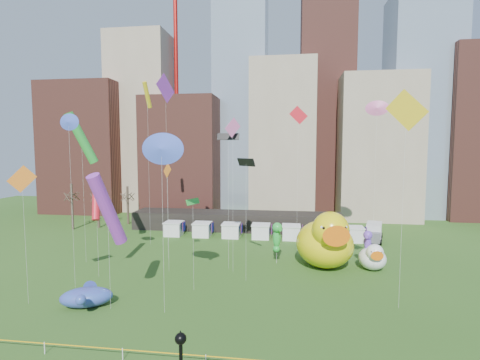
# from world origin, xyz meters

# --- Properties ---
(skyline) EXTENTS (101.00, 23.00, 68.00)m
(skyline) POSITION_xyz_m (2.25, 61.06, 21.44)
(skyline) COLOR brown
(skyline) RESTS_ON ground
(crane_left) EXTENTS (23.00, 1.00, 76.00)m
(crane_left) POSITION_xyz_m (-21.11, 64.00, 46.90)
(crane_left) COLOR red
(crane_left) RESTS_ON ground
(crane_right) EXTENTS (23.00, 1.00, 76.00)m
(crane_right) POSITION_xyz_m (30.89, 64.00, 46.90)
(crane_right) COLOR red
(crane_right) RESTS_ON ground
(pavilion) EXTENTS (38.00, 6.00, 3.20)m
(pavilion) POSITION_xyz_m (-4.00, 42.00, 1.60)
(pavilion) COLOR black
(pavilion) RESTS_ON ground
(vendor_tents) EXTENTS (33.24, 2.80, 2.40)m
(vendor_tents) POSITION_xyz_m (1.02, 36.00, 1.11)
(vendor_tents) COLOR white
(vendor_tents) RESTS_ON ground
(bare_trees) EXTENTS (8.44, 6.44, 8.50)m
(bare_trees) POSITION_xyz_m (-30.17, 40.54, 4.01)
(bare_trees) COLOR #382B21
(bare_trees) RESTS_ON ground
(caution_tape) EXTENTS (50.00, 0.06, 0.90)m
(caution_tape) POSITION_xyz_m (0.00, 0.00, 0.68)
(caution_tape) COLOR white
(caution_tape) RESTS_ON ground
(big_duck) EXTENTS (8.30, 10.25, 7.47)m
(big_duck) POSITION_xyz_m (10.15, 22.22, 3.43)
(big_duck) COLOR yellow
(big_duck) RESTS_ON ground
(small_duck) EXTENTS (3.31, 4.50, 3.49)m
(small_duck) POSITION_xyz_m (15.85, 22.16, 1.60)
(small_duck) COLOR white
(small_duck) RESTS_ON ground
(seahorse_green) EXTENTS (1.72, 1.91, 5.41)m
(seahorse_green) POSITION_xyz_m (4.04, 23.06, 3.80)
(seahorse_green) COLOR silver
(seahorse_green) RESTS_ON ground
(seahorse_purple) EXTENTS (1.43, 1.60, 4.74)m
(seahorse_purple) POSITION_xyz_m (15.38, 22.90, 3.37)
(seahorse_purple) COLOR silver
(seahorse_purple) RESTS_ON ground
(whale_inflatable) EXTENTS (5.38, 6.03, 2.11)m
(whale_inflatable) POSITION_xyz_m (-13.39, 7.94, 0.97)
(whale_inflatable) COLOR #3E338C
(whale_inflatable) RESTS_ON ground
(box_truck) EXTENTS (3.83, 6.64, 2.66)m
(box_truck) POSITION_xyz_m (19.38, 37.39, 1.37)
(box_truck) COLOR silver
(box_truck) RESTS_ON ground
(kite_0) EXTENTS (2.51, 0.31, 20.67)m
(kite_0) POSITION_xyz_m (6.68, 26.79, 18.92)
(kite_0) COLOR silver
(kite_0) RESTS_ON ground
(kite_1) EXTENTS (2.07, 0.73, 21.44)m
(kite_1) POSITION_xyz_m (17.29, 28.80, 20.36)
(kite_1) COLOR silver
(kite_1) RESTS_ON ground
(kite_2) EXTENTS (2.69, 0.44, 16.77)m
(kite_2) POSITION_xyz_m (-1.83, 20.35, 16.23)
(kite_2) COLOR silver
(kite_2) RESTS_ON ground
(kite_3) EXTENTS (1.04, 1.93, 9.74)m
(kite_3) POSITION_xyz_m (-4.35, 13.10, 9.36)
(kite_3) COLOR silver
(kite_3) RESTS_ON ground
(kite_4) EXTENTS (3.08, 2.24, 20.24)m
(kite_4) POSITION_xyz_m (15.84, 11.44, 18.15)
(kite_4) COLOR silver
(kite_4) RESTS_ON ground
(kite_5) EXTENTS (1.74, 0.66, 18.52)m
(kite_5) POSITION_xyz_m (-17.09, 11.86, 17.59)
(kite_5) COLOR silver
(kite_5) RESTS_ON ground
(kite_6) EXTENTS (1.38, 1.25, 13.25)m
(kite_6) POSITION_xyz_m (-8.83, 18.26, 11.96)
(kite_6) COLOR silver
(kite_6) RESTS_ON ground
(kite_7) EXTENTS (1.24, 3.60, 24.64)m
(kite_7) POSITION_xyz_m (-10.59, 23.18, 22.44)
(kite_7) COLOR silver
(kite_7) RESTS_ON ground
(kite_8) EXTENTS (1.89, 2.93, 11.56)m
(kite_8) POSITION_xyz_m (-16.43, 15.52, 9.14)
(kite_8) COLOR silver
(kite_8) RESTS_ON ground
(kite_9) EXTENTS (1.61, 1.81, 18.58)m
(kite_9) POSITION_xyz_m (-1.12, 19.36, 16.95)
(kite_9) COLOR silver
(kite_9) RESTS_ON ground
(kite_10) EXTENTS (2.27, 2.39, 13.86)m
(kite_10) POSITION_xyz_m (0.81, 16.43, 13.34)
(kite_10) COLOR silver
(kite_10) RESTS_ON ground
(kite_11) EXTENTS (3.68, 3.49, 19.58)m
(kite_11) POSITION_xyz_m (-20.76, 20.14, 16.23)
(kite_11) COLOR silver
(kite_11) RESTS_ON ground
(kite_12) EXTENTS (0.81, 2.30, 24.91)m
(kite_12) POSITION_xyz_m (-15.83, 29.95, 22.95)
(kite_12) COLOR silver
(kite_12) RESTS_ON ground
(kite_13) EXTENTS (2.83, 0.93, 16.30)m
(kite_13) POSITION_xyz_m (-5.61, 7.53, 14.88)
(kite_13) COLOR silver
(kite_13) RESTS_ON ground
(kite_14) EXTENTS (2.39, 1.03, 13.38)m
(kite_14) POSITION_xyz_m (-19.25, 7.60, 11.90)
(kite_14) COLOR silver
(kite_14) RESTS_ON ground
(kite_15) EXTENTS (2.54, 4.27, 12.84)m
(kite_15) POSITION_xyz_m (-10.86, 7.64, 9.34)
(kite_15) COLOR silver
(kite_15) RESTS_ON ground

